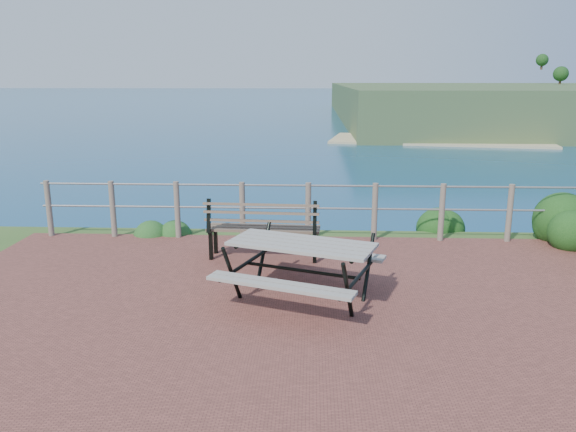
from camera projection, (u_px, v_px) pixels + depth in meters
The scene contains 8 objects.
ground at pixel (305, 319), 6.62m from camera, with size 10.00×7.00×0.12m, color brown.
ocean at pixel (313, 85), 200.58m from camera, with size 1200.00×1200.00×0.00m, color #145C79.
safety_railing at pixel (308, 208), 9.74m from camera, with size 9.40×0.10×1.00m.
picnic_table at pixel (301, 265), 7.06m from camera, with size 1.93×1.48×0.76m.
park_bench at pixel (264, 219), 8.68m from camera, with size 1.76×0.53×0.98m.
shrub_right_edge at pixel (572, 244), 9.62m from camera, with size 0.98×0.98×1.40m, color #164114.
shrub_lip_west at pixel (166, 232), 10.39m from camera, with size 0.73×0.73×0.45m, color #23541F.
shrub_lip_east at pixel (442, 227), 10.69m from camera, with size 0.87×0.87×0.65m, color #164114.
Camera 1 is at (0.07, -6.14, 2.78)m, focal length 35.00 mm.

